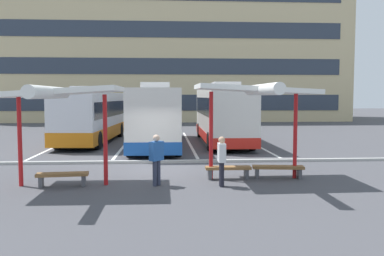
% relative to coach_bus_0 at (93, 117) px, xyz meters
% --- Properties ---
extents(ground_plane, '(160.00, 160.00, 0.00)m').
position_rel_coach_bus_0_xyz_m(ground_plane, '(4.12, -9.98, -1.62)').
color(ground_plane, '#47474C').
extents(terminal_building, '(44.18, 15.12, 22.89)m').
position_rel_coach_bus_0_xyz_m(terminal_building, '(4.14, 27.10, 8.45)').
color(terminal_building, '#D1BC8C').
rests_on(terminal_building, ground).
extents(coach_bus_0, '(3.16, 10.49, 3.51)m').
position_rel_coach_bus_0_xyz_m(coach_bus_0, '(0.00, 0.00, 0.00)').
color(coach_bus_0, silver).
rests_on(coach_bus_0, ground).
extents(coach_bus_1, '(2.76, 12.51, 3.67)m').
position_rel_coach_bus_0_xyz_m(coach_bus_1, '(4.07, -1.94, 0.11)').
color(coach_bus_1, silver).
rests_on(coach_bus_1, ground).
extents(coach_bus_2, '(2.67, 10.63, 3.75)m').
position_rel_coach_bus_0_xyz_m(coach_bus_2, '(8.17, -0.93, 0.17)').
color(coach_bus_2, silver).
rests_on(coach_bus_2, ground).
extents(lane_stripe_0, '(0.16, 14.00, 0.01)m').
position_rel_coach_bus_0_xyz_m(lane_stripe_0, '(-1.78, -0.53, -1.61)').
color(lane_stripe_0, white).
rests_on(lane_stripe_0, ground).
extents(lane_stripe_1, '(0.16, 14.00, 0.01)m').
position_rel_coach_bus_0_xyz_m(lane_stripe_1, '(2.15, -0.53, -1.61)').
color(lane_stripe_1, white).
rests_on(lane_stripe_1, ground).
extents(lane_stripe_2, '(0.16, 14.00, 0.01)m').
position_rel_coach_bus_0_xyz_m(lane_stripe_2, '(6.09, -0.53, -1.61)').
color(lane_stripe_2, white).
rests_on(lane_stripe_2, ground).
extents(lane_stripe_3, '(0.16, 14.00, 0.01)m').
position_rel_coach_bus_0_xyz_m(lane_stripe_3, '(10.02, -0.53, -1.61)').
color(lane_stripe_3, white).
rests_on(lane_stripe_3, ground).
extents(waiting_shelter_0, '(3.74, 5.00, 3.25)m').
position_rel_coach_bus_0_xyz_m(waiting_shelter_0, '(1.23, -13.21, 1.37)').
color(waiting_shelter_0, red).
rests_on(waiting_shelter_0, ground).
extents(bench_0, '(1.67, 0.57, 0.45)m').
position_rel_coach_bus_0_xyz_m(bench_0, '(1.23, -13.09, -1.28)').
color(bench_0, brown).
rests_on(bench_0, ground).
extents(waiting_shelter_1, '(4.02, 4.66, 3.34)m').
position_rel_coach_bus_0_xyz_m(waiting_shelter_1, '(7.67, -12.49, 1.46)').
color(waiting_shelter_1, red).
rests_on(waiting_shelter_1, ground).
extents(bench_1, '(1.60, 0.42, 0.45)m').
position_rel_coach_bus_0_xyz_m(bench_1, '(6.77, -12.25, -1.28)').
color(bench_1, brown).
rests_on(bench_1, ground).
extents(bench_2, '(1.84, 0.64, 0.45)m').
position_rel_coach_bus_0_xyz_m(bench_2, '(8.57, -12.25, -1.28)').
color(bench_2, brown).
rests_on(bench_2, ground).
extents(platform_kerb, '(44.00, 0.24, 0.12)m').
position_rel_coach_bus_0_xyz_m(platform_kerb, '(4.12, -8.56, -1.56)').
color(platform_kerb, '#ADADA8').
rests_on(platform_kerb, ground).
extents(waiting_passenger_0, '(0.22, 0.47, 1.63)m').
position_rel_coach_bus_0_xyz_m(waiting_passenger_0, '(6.37, -13.43, -0.68)').
color(waiting_passenger_0, black).
rests_on(waiting_passenger_0, ground).
extents(waiting_passenger_1, '(0.49, 0.51, 1.68)m').
position_rel_coach_bus_0_xyz_m(waiting_passenger_1, '(4.26, -13.17, -0.64)').
color(waiting_passenger_1, '#33384C').
rests_on(waiting_passenger_1, ground).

